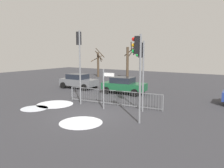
{
  "coord_description": "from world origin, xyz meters",
  "views": [
    {
      "loc": [
        8.3,
        -10.13,
        3.72
      ],
      "look_at": [
        0.3,
        2.29,
        1.6
      ],
      "focal_mm": 36.27,
      "sensor_mm": 36.0,
      "label": 1
    }
  ],
  "objects_px": {
    "traffic_light_mid_right": "(138,59)",
    "direction_sign_post": "(105,87)",
    "traffic_light_foreground_left": "(79,51)",
    "bare_tree_centre": "(98,63)",
    "car_grey_trailing": "(78,81)",
    "car_green_far": "(124,85)",
    "bare_tree_right": "(128,61)",
    "traffic_light_foreground_right": "(141,60)"
  },
  "relations": [
    {
      "from": "traffic_light_foreground_right",
      "to": "bare_tree_right",
      "type": "distance_m",
      "value": 17.0
    },
    {
      "from": "traffic_light_foreground_left",
      "to": "bare_tree_centre",
      "type": "height_order",
      "value": "traffic_light_foreground_left"
    },
    {
      "from": "traffic_light_foreground_left",
      "to": "traffic_light_mid_right",
      "type": "height_order",
      "value": "traffic_light_foreground_left"
    },
    {
      "from": "car_grey_trailing",
      "to": "bare_tree_right",
      "type": "relative_size",
      "value": 0.77
    },
    {
      "from": "direction_sign_post",
      "to": "car_green_far",
      "type": "bearing_deg",
      "value": 98.49
    },
    {
      "from": "traffic_light_foreground_right",
      "to": "traffic_light_foreground_left",
      "type": "distance_m",
      "value": 4.61
    },
    {
      "from": "car_green_far",
      "to": "traffic_light_foreground_left",
      "type": "bearing_deg",
      "value": -102.21
    },
    {
      "from": "traffic_light_mid_right",
      "to": "bare_tree_right",
      "type": "bearing_deg",
      "value": 34.75
    },
    {
      "from": "car_grey_trailing",
      "to": "bare_tree_right",
      "type": "xyz_separation_m",
      "value": [
        0.39,
        9.78,
        1.73
      ]
    },
    {
      "from": "direction_sign_post",
      "to": "car_green_far",
      "type": "distance_m",
      "value": 5.77
    },
    {
      "from": "traffic_light_foreground_left",
      "to": "direction_sign_post",
      "type": "distance_m",
      "value": 3.31
    },
    {
      "from": "car_grey_trailing",
      "to": "car_green_far",
      "type": "height_order",
      "value": "same"
    },
    {
      "from": "traffic_light_foreground_right",
      "to": "traffic_light_mid_right",
      "type": "bearing_deg",
      "value": -157.22
    },
    {
      "from": "traffic_light_mid_right",
      "to": "direction_sign_post",
      "type": "bearing_deg",
      "value": 69.81
    },
    {
      "from": "traffic_light_foreground_right",
      "to": "car_grey_trailing",
      "type": "relative_size",
      "value": 1.13
    },
    {
      "from": "car_grey_trailing",
      "to": "traffic_light_foreground_right",
      "type": "bearing_deg",
      "value": -28.92
    },
    {
      "from": "direction_sign_post",
      "to": "bare_tree_right",
      "type": "bearing_deg",
      "value": 104.66
    },
    {
      "from": "car_grey_trailing",
      "to": "bare_tree_right",
      "type": "bearing_deg",
      "value": 85.89
    },
    {
      "from": "traffic_light_foreground_left",
      "to": "car_grey_trailing",
      "type": "bearing_deg",
      "value": 75.54
    },
    {
      "from": "traffic_light_foreground_right",
      "to": "car_green_far",
      "type": "height_order",
      "value": "traffic_light_foreground_right"
    },
    {
      "from": "traffic_light_foreground_left",
      "to": "car_green_far",
      "type": "bearing_deg",
      "value": 26.14
    },
    {
      "from": "traffic_light_foreground_right",
      "to": "bare_tree_centre",
      "type": "relative_size",
      "value": 1.03
    },
    {
      "from": "traffic_light_foreground_left",
      "to": "direction_sign_post",
      "type": "height_order",
      "value": "traffic_light_foreground_left"
    },
    {
      "from": "traffic_light_foreground_left",
      "to": "traffic_light_mid_right",
      "type": "relative_size",
      "value": 1.13
    },
    {
      "from": "traffic_light_foreground_left",
      "to": "bare_tree_centre",
      "type": "distance_m",
      "value": 17.63
    },
    {
      "from": "direction_sign_post",
      "to": "car_grey_trailing",
      "type": "height_order",
      "value": "direction_sign_post"
    },
    {
      "from": "traffic_light_mid_right",
      "to": "direction_sign_post",
      "type": "xyz_separation_m",
      "value": [
        -3.04,
        1.4,
        -1.88
      ]
    },
    {
      "from": "traffic_light_foreground_right",
      "to": "traffic_light_mid_right",
      "type": "height_order",
      "value": "traffic_light_mid_right"
    },
    {
      "from": "traffic_light_foreground_right",
      "to": "traffic_light_foreground_left",
      "type": "height_order",
      "value": "traffic_light_foreground_left"
    },
    {
      "from": "traffic_light_mid_right",
      "to": "car_green_far",
      "type": "xyz_separation_m",
      "value": [
        -4.75,
        6.86,
        -2.6
      ]
    },
    {
      "from": "traffic_light_foreground_right",
      "to": "bare_tree_centre",
      "type": "bearing_deg",
      "value": 45.17
    },
    {
      "from": "traffic_light_mid_right",
      "to": "car_green_far",
      "type": "relative_size",
      "value": 1.17
    },
    {
      "from": "car_grey_trailing",
      "to": "car_green_far",
      "type": "xyz_separation_m",
      "value": [
        5.34,
        -0.05,
        0.0
      ]
    },
    {
      "from": "traffic_light_foreground_left",
      "to": "car_green_far",
      "type": "height_order",
      "value": "traffic_light_foreground_left"
    },
    {
      "from": "direction_sign_post",
      "to": "car_grey_trailing",
      "type": "bearing_deg",
      "value": 133.12
    },
    {
      "from": "bare_tree_centre",
      "to": "bare_tree_right",
      "type": "distance_m",
      "value": 5.01
    },
    {
      "from": "traffic_light_mid_right",
      "to": "car_grey_trailing",
      "type": "height_order",
      "value": "traffic_light_mid_right"
    },
    {
      "from": "car_grey_trailing",
      "to": "bare_tree_centre",
      "type": "relative_size",
      "value": 0.91
    },
    {
      "from": "bare_tree_centre",
      "to": "car_green_far",
      "type": "bearing_deg",
      "value": -44.45
    },
    {
      "from": "traffic_light_mid_right",
      "to": "direction_sign_post",
      "type": "relative_size",
      "value": 1.75
    },
    {
      "from": "traffic_light_mid_right",
      "to": "direction_sign_post",
      "type": "distance_m",
      "value": 3.84
    },
    {
      "from": "traffic_light_mid_right",
      "to": "bare_tree_centre",
      "type": "distance_m",
      "value": 22.22
    }
  ]
}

